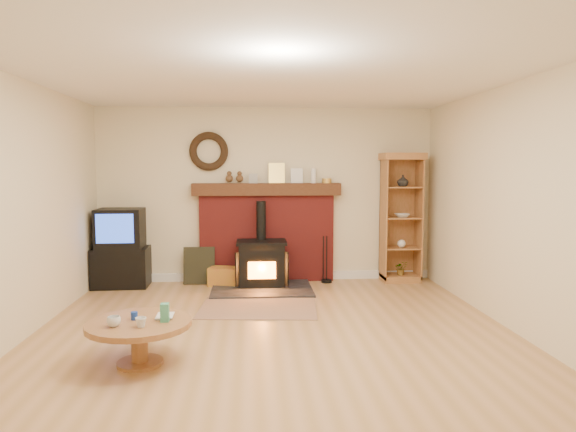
{
  "coord_description": "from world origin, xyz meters",
  "views": [
    {
      "loc": [
        -0.23,
        -4.97,
        1.72
      ],
      "look_at": [
        0.2,
        1.0,
        1.15
      ],
      "focal_mm": 32.0,
      "sensor_mm": 36.0,
      "label": 1
    }
  ],
  "objects": [
    {
      "name": "curio_cabinet",
      "position": [
        2.01,
        2.55,
        0.97
      ],
      "size": [
        0.62,
        0.45,
        1.93
      ],
      "color": "brown",
      "rests_on": "ground"
    },
    {
      "name": "fire_tools",
      "position": [
        0.88,
        2.5,
        0.11
      ],
      "size": [
        0.16,
        0.16,
        0.7
      ],
      "color": "black",
      "rests_on": "ground"
    },
    {
      "name": "coffee_table",
      "position": [
        -1.21,
        -0.56,
        0.32
      ],
      "size": [
        0.91,
        0.91,
        0.55
      ],
      "color": "brown",
      "rests_on": "ground"
    },
    {
      "name": "leaning_painting",
      "position": [
        -1.0,
        2.55,
        0.27
      ],
      "size": [
        0.46,
        0.12,
        0.54
      ],
      "primitive_type": "cube",
      "rotation": [
        -0.17,
        0.0,
        0.0
      ],
      "color": "black",
      "rests_on": "ground"
    },
    {
      "name": "ground",
      "position": [
        0.0,
        0.0,
        0.0
      ],
      "size": [
        5.5,
        5.5,
        0.0
      ],
      "primitive_type": "plane",
      "color": "#A77B45",
      "rests_on": "ground"
    },
    {
      "name": "room_shell",
      "position": [
        -0.02,
        0.09,
        1.72
      ],
      "size": [
        5.02,
        5.52,
        2.61
      ],
      "color": "beige",
      "rests_on": "ground"
    },
    {
      "name": "area_rug",
      "position": [
        -0.16,
        1.15,
        0.01
      ],
      "size": [
        1.49,
        1.09,
        0.01
      ],
      "primitive_type": "cube",
      "rotation": [
        0.0,
        0.0,
        -0.09
      ],
      "color": "brown",
      "rests_on": "ground"
    },
    {
      "name": "tv_unit",
      "position": [
        -2.11,
        2.47,
        0.54
      ],
      "size": [
        0.78,
        0.56,
        1.13
      ],
      "color": "black",
      "rests_on": "ground"
    },
    {
      "name": "firelog_box",
      "position": [
        -0.63,
        2.4,
        0.14
      ],
      "size": [
        0.49,
        0.37,
        0.27
      ],
      "primitive_type": "cube",
      "rotation": [
        0.0,
        0.0,
        -0.25
      ],
      "color": "gold",
      "rests_on": "ground"
    },
    {
      "name": "wood_stove",
      "position": [
        -0.09,
        2.27,
        0.32
      ],
      "size": [
        1.4,
        1.0,
        1.23
      ],
      "color": "black",
      "rests_on": "ground"
    },
    {
      "name": "chimney_breast",
      "position": [
        0.0,
        2.67,
        0.8
      ],
      "size": [
        2.2,
        0.22,
        1.78
      ],
      "color": "maroon",
      "rests_on": "ground"
    }
  ]
}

